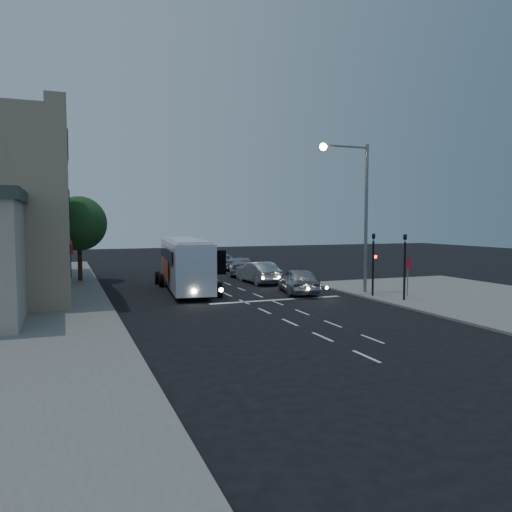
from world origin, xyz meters
name	(u,v)px	position (x,y,z in m)	size (l,w,h in m)	color
ground	(257,308)	(0.00, 0.00, 0.00)	(120.00, 120.00, 0.00)	black
sidewalk_near	(509,304)	(13.00, -4.00, 0.06)	(12.00, 24.00, 0.12)	slate
road_markings	(257,297)	(1.29, 3.31, 0.00)	(8.00, 30.55, 0.01)	silver
tour_bus	(185,263)	(-1.97, 7.88, 1.81)	(3.47, 11.08, 3.34)	silver
car_suv	(299,281)	(4.24, 3.80, 0.80)	(1.90, 4.72, 1.61)	#9B9BA4
car_sedan_a	(258,272)	(3.83, 9.63, 0.77)	(1.64, 4.70, 1.55)	#B9B9B9
car_sedan_b	(242,266)	(4.47, 14.99, 0.74)	(2.07, 5.10, 1.48)	#9B9BA9
car_sedan_c	(222,262)	(4.46, 20.63, 0.72)	(2.38, 5.15, 1.43)	#A3A7B8
traffic_signal_main	(373,257)	(7.60, 0.78, 2.42)	(0.25, 0.35, 4.10)	black
traffic_signal_side	(405,259)	(8.30, -1.20, 2.42)	(0.18, 0.15, 4.10)	black
regulatory_sign	(408,271)	(9.30, -0.24, 1.60)	(0.45, 0.12, 2.20)	slate
streetlight	(357,201)	(7.34, 2.20, 5.73)	(3.32, 0.44, 9.00)	slate
low_building_north	(6,235)	(-13.50, 20.00, 3.39)	(9.40, 9.40, 6.50)	#AAA396
street_tree	(79,221)	(-8.21, 15.02, 4.50)	(4.00, 4.00, 6.20)	black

